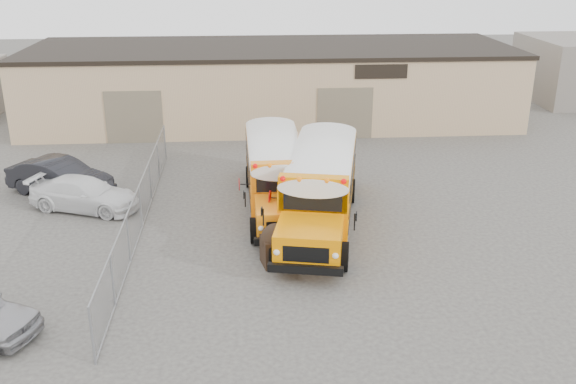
{
  "coord_description": "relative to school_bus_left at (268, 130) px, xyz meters",
  "views": [
    {
      "loc": [
        -1.84,
        -20.8,
        10.58
      ],
      "look_at": [
        -0.19,
        2.41,
        1.6
      ],
      "focal_mm": 40.0,
      "sensor_mm": 36.0,
      "label": 1
    }
  ],
  "objects": [
    {
      "name": "tarp_bundle",
      "position": [
        -0.21,
        -11.73,
        -0.85
      ],
      "size": [
        1.19,
        1.13,
        1.54
      ],
      "color": "black",
      "rests_on": "ground"
    },
    {
      "name": "school_bus_right",
      "position": [
        3.02,
        -1.82,
        0.11
      ],
      "size": [
        4.52,
        10.62,
        3.02
      ],
      "color": "orange",
      "rests_on": "ground"
    },
    {
      "name": "chainlink_fence",
      "position": [
        -5.42,
        -8.23,
        -0.74
      ],
      "size": [
        0.07,
        18.07,
        1.81
      ],
      "color": "gray",
      "rests_on": "ground"
    },
    {
      "name": "car_dark",
      "position": [
        -9.58,
        -4.21,
        -0.83
      ],
      "size": [
        5.18,
        3.8,
        1.63
      ],
      "primitive_type": "imported",
      "rotation": [
        0.0,
        0.0,
        1.09
      ],
      "color": "black",
      "rests_on": "ground"
    },
    {
      "name": "warehouse",
      "position": [
        0.58,
        8.76,
        0.73
      ],
      "size": [
        30.2,
        10.2,
        4.67
      ],
      "color": "tan",
      "rests_on": "ground"
    },
    {
      "name": "car_white",
      "position": [
        -8.1,
        -6.08,
        -0.95
      ],
      "size": [
        5.11,
        3.39,
        1.37
      ],
      "primitive_type": "imported",
      "rotation": [
        0.0,
        0.0,
        1.23
      ],
      "color": "white",
      "rests_on": "ground"
    },
    {
      "name": "school_bus_left",
      "position": [
        0.0,
        0.0,
        0.0
      ],
      "size": [
        2.95,
        9.72,
        2.83
      ],
      "color": "orange",
      "rests_on": "ground"
    },
    {
      "name": "ground",
      "position": [
        0.58,
        -11.23,
        -1.64
      ],
      "size": [
        120.0,
        120.0,
        0.0
      ],
      "primitive_type": "plane",
      "color": "#43403D",
      "rests_on": "ground"
    }
  ]
}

